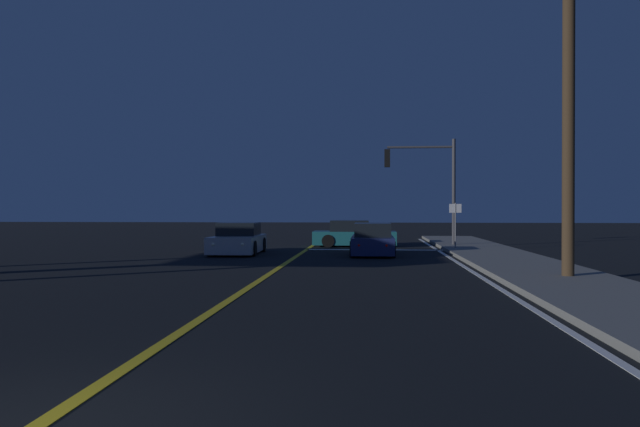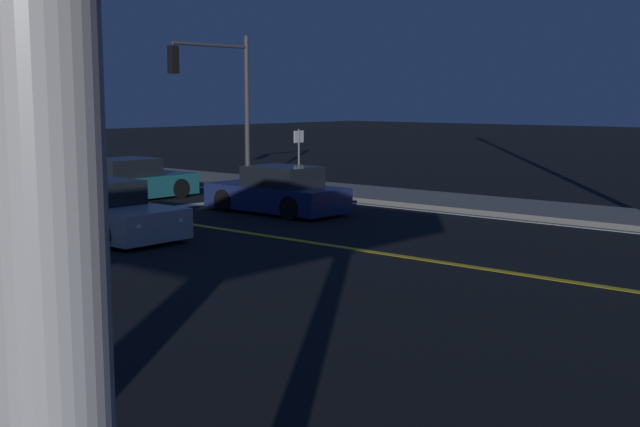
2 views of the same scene
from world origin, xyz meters
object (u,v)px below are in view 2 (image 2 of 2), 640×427
Objects in this scene: traffic_signal_near_right at (220,87)px; car_far_approaching_navy at (278,192)px; car_following_oncoming_silver at (99,213)px; street_sign_corner at (299,150)px; car_distant_tail_teal at (128,182)px.

car_far_approaching_navy is at bearing 62.71° from traffic_signal_near_right.
car_following_oncoming_silver is 9.90m from street_sign_corner.
traffic_signal_near_right is (3.76, -0.27, 3.03)m from car_distant_tail_teal.
traffic_signal_near_right reaches higher than street_sign_corner.
car_distant_tail_teal is 1.94× the size of street_sign_corner.
traffic_signal_near_right is 2.47× the size of street_sign_corner.
car_far_approaching_navy is 4.70m from street_sign_corner.
street_sign_corner is (3.79, 2.63, 0.91)m from car_far_approaching_navy.
car_following_oncoming_silver is 7.29m from car_distant_tail_teal.
car_distant_tail_teal is (4.82, 5.47, -0.00)m from car_following_oncoming_silver.
street_sign_corner is at bearing 34.82° from car_far_approaching_navy.
street_sign_corner is at bearing 109.40° from traffic_signal_near_right.
car_distant_tail_teal is 5.73m from street_sign_corner.
street_sign_corner is (4.75, -3.07, 0.91)m from car_distant_tail_teal.
car_distant_tail_teal is (-0.96, 5.70, 0.00)m from car_far_approaching_navy.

